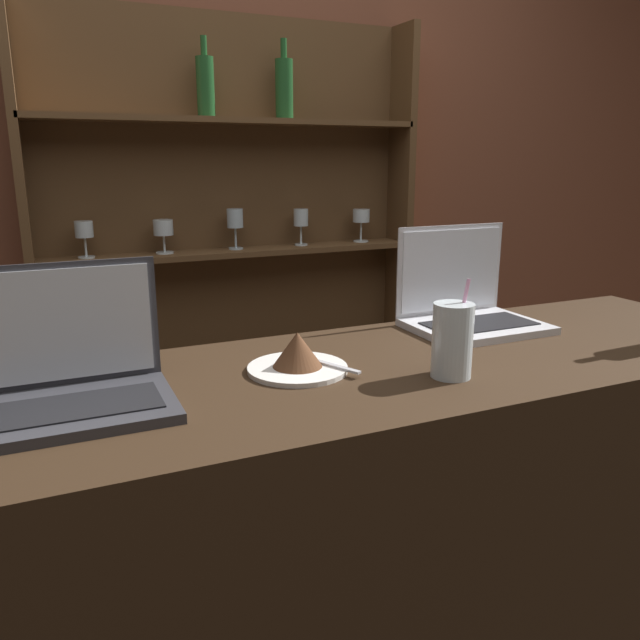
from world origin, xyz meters
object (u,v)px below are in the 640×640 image
(laptop_near, at_px, (69,377))
(cake_plate, at_px, (298,356))
(laptop_far, at_px, (467,305))
(water_glass, at_px, (452,340))

(laptop_near, distance_m, cake_plate, 0.42)
(laptop_near, xyz_separation_m, cake_plate, (0.42, 0.01, -0.02))
(laptop_near, xyz_separation_m, laptop_far, (0.94, 0.16, 0.00))
(cake_plate, bearing_deg, laptop_near, -178.08)
(laptop_far, relative_size, water_glass, 1.66)
(laptop_far, relative_size, cake_plate, 1.58)
(laptop_far, height_order, water_glass, laptop_far)
(laptop_near, height_order, water_glass, laptop_near)
(laptop_near, relative_size, cake_plate, 1.63)
(cake_plate, xyz_separation_m, water_glass, (0.26, -0.15, 0.04))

